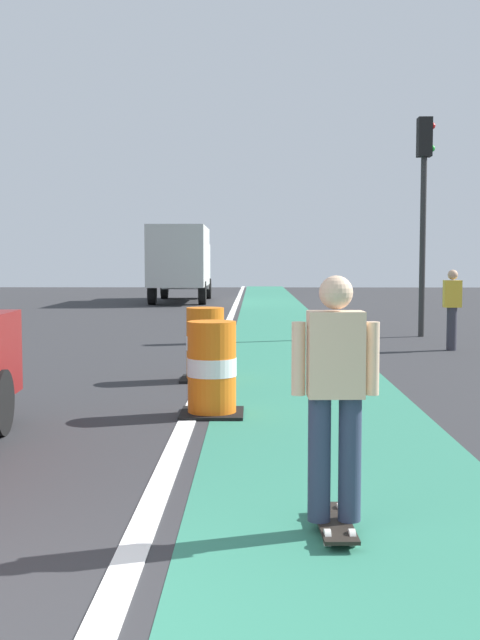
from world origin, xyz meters
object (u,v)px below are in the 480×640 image
at_px(skateboarder_on_lane, 335,395).
at_px(delivery_truck_down_block, 181,260).
at_px(traffic_barrel_front, 212,369).
at_px(traffic_light_corner, 424,187).
at_px(pedestrian_crossing, 452,307).
at_px(traffic_barrel_mid, 205,345).

xyz_separation_m(skateboarder_on_lane, delivery_truck_down_block, (-3.70, 29.25, 0.94)).
bearing_deg(traffic_barrel_front, traffic_light_corner, 65.06).
xyz_separation_m(traffic_light_corner, pedestrian_crossing, (-0.01, -2.86, -2.64)).
bearing_deg(traffic_barrel_mid, delivery_truck_down_block, 96.16).
distance_m(traffic_light_corner, pedestrian_crossing, 3.89).
relative_size(traffic_barrel_mid, pedestrian_crossing, 0.68).
relative_size(traffic_barrel_mid, traffic_light_corner, 0.21).
distance_m(delivery_truck_down_block, pedestrian_crossing, 19.96).
distance_m(traffic_barrel_mid, traffic_light_corner, 8.87).
bearing_deg(pedestrian_crossing, skateboarder_on_lane, -107.86).
height_order(skateboarder_on_lane, delivery_truck_down_block, delivery_truck_down_block).
bearing_deg(traffic_light_corner, traffic_barrel_mid, -124.15).
distance_m(traffic_barrel_front, delivery_truck_down_block, 25.51).
relative_size(delivery_truck_down_block, pedestrian_crossing, 4.74).
bearing_deg(traffic_light_corner, pedestrian_crossing, -90.20).
relative_size(traffic_barrel_front, pedestrian_crossing, 0.68).
height_order(traffic_barrel_mid, traffic_light_corner, traffic_light_corner).
relative_size(traffic_barrel_front, delivery_truck_down_block, 0.14).
bearing_deg(traffic_barrel_mid, pedestrian_crossing, 40.90).
height_order(skateboarder_on_lane, traffic_light_corner, traffic_light_corner).
bearing_deg(traffic_light_corner, traffic_barrel_front, -114.94).
relative_size(traffic_barrel_front, traffic_barrel_mid, 1.00).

